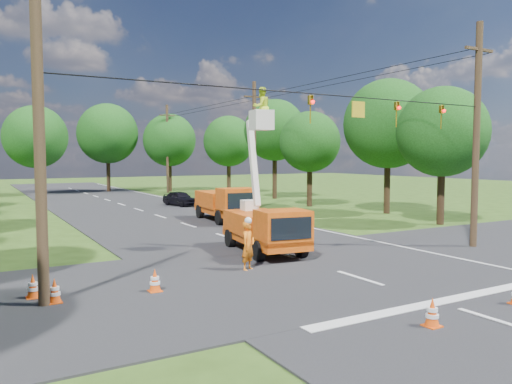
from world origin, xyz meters
TOP-DOWN VIEW (x-y plane):
  - ground at (0.00, 20.00)m, footprint 140.00×140.00m
  - road_main at (0.00, 20.00)m, footprint 12.00×100.00m
  - road_cross at (0.00, 2.00)m, footprint 56.00×10.00m
  - stop_bar at (0.00, -3.20)m, footprint 9.00×0.45m
  - edge_line at (5.60, 20.00)m, footprint 0.12×90.00m
  - bucket_truck at (-0.35, 5.55)m, footprint 2.69×5.54m
  - second_truck at (2.86, 15.73)m, footprint 2.81×6.09m
  - ground_worker at (-2.58, 3.00)m, footprint 0.78×0.69m
  - distant_car at (4.03, 26.68)m, footprint 2.20×3.89m
  - traffic_cone_0 at (-1.70, -4.45)m, footprint 0.38×0.38m
  - traffic_cone_2 at (0.55, 6.59)m, footprint 0.38×0.38m
  - traffic_cone_3 at (2.49, 9.82)m, footprint 0.38×0.38m
  - traffic_cone_4 at (-6.43, 1.84)m, footprint 0.38×0.38m
  - traffic_cone_5 at (-9.22, 2.09)m, footprint 0.38×0.38m
  - traffic_cone_6 at (-9.69, 2.91)m, footprint 0.38×0.38m
  - traffic_cone_7 at (5.19, 17.46)m, footprint 0.38×0.38m
  - pole_right_near at (8.50, 2.00)m, footprint 1.80×0.30m
  - pole_right_mid at (8.50, 22.00)m, footprint 1.80×0.30m
  - pole_right_far at (8.50, 42.00)m, footprint 1.80×0.30m
  - pole_left at (-9.50, 2.00)m, footprint 0.30×0.30m
  - signal_span at (2.23, 1.99)m, footprint 18.00×0.29m
  - tree_right_a at (13.50, 8.00)m, footprint 5.40×5.40m
  - tree_right_b at (15.00, 14.00)m, footprint 6.40×6.40m
  - tree_right_c at (13.20, 21.00)m, footprint 5.00×5.00m
  - tree_right_d at (14.80, 29.00)m, footprint 6.00×6.00m
  - tree_right_e at (13.80, 37.00)m, footprint 5.60×5.60m
  - tree_far_a at (-5.00, 45.00)m, footprint 6.60×6.60m
  - tree_far_b at (3.00, 47.00)m, footprint 7.00×7.00m
  - tree_far_c at (9.50, 44.00)m, footprint 6.20×6.20m

SIDE VIEW (x-z plane):
  - ground at x=0.00m, z-range 0.00..0.00m
  - road_main at x=0.00m, z-range -0.03..0.03m
  - road_cross at x=0.00m, z-range -0.04..0.04m
  - stop_bar at x=0.00m, z-range -0.01..0.01m
  - edge_line at x=5.60m, z-range -0.01..0.01m
  - traffic_cone_0 at x=-1.70m, z-range 0.00..0.71m
  - traffic_cone_2 at x=0.55m, z-range 0.00..0.71m
  - traffic_cone_3 at x=2.49m, z-range 0.00..0.71m
  - traffic_cone_4 at x=-6.43m, z-range 0.00..0.71m
  - traffic_cone_5 at x=-9.22m, z-range 0.00..0.71m
  - traffic_cone_6 at x=-9.69m, z-range 0.00..0.71m
  - traffic_cone_7 at x=5.19m, z-range 0.00..0.71m
  - distant_car at x=4.03m, z-range 0.00..1.25m
  - ground_worker at x=-2.58m, z-range 0.00..1.78m
  - second_truck at x=2.86m, z-range 0.04..2.26m
  - bucket_truck at x=-0.35m, z-range -1.99..5.04m
  - pole_left at x=-9.50m, z-range 0.00..9.00m
  - pole_right_near at x=8.50m, z-range 0.11..10.11m
  - pole_right_mid at x=8.50m, z-range 0.11..10.11m
  - pole_right_far at x=8.50m, z-range 0.11..10.11m
  - tree_right_c at x=13.20m, z-range 1.40..9.23m
  - tree_right_a at x=13.50m, z-range 1.42..9.70m
  - tree_right_e at x=13.80m, z-range 1.50..10.12m
  - signal_span at x=2.23m, z-range 5.34..6.41m
  - tree_far_c at x=9.50m, z-range 1.47..10.65m
  - tree_far_a at x=-5.00m, z-range 1.44..10.94m
  - tree_right_b at x=15.00m, z-range 1.61..11.26m
  - tree_right_d at x=14.80m, z-range 1.83..11.53m
  - tree_far_b at x=3.00m, z-range 1.65..11.97m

